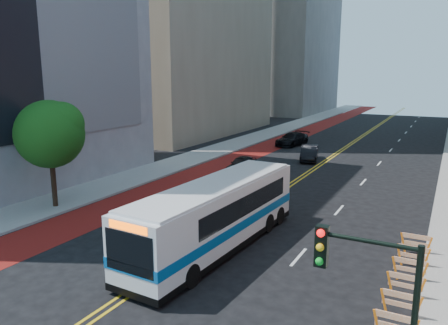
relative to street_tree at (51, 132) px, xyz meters
name	(u,v)px	position (x,y,z in m)	size (l,w,h in m)	color
ground	(136,289)	(11.24, -6.04, -4.91)	(160.00, 160.00, 0.00)	black
sidewalk_left	(223,148)	(-0.76, 23.96, -4.84)	(4.00, 140.00, 0.15)	gray
bus_lane_paint	(254,152)	(3.14, 23.96, -4.91)	(3.60, 140.00, 0.01)	maroon
center_line_inner	(327,159)	(11.06, 23.96, -4.91)	(0.14, 140.00, 0.01)	gold
center_line_outer	(331,159)	(11.42, 23.96, -4.91)	(0.14, 140.00, 0.01)	gold
lane_dashes	(391,150)	(16.04, 31.96, -4.90)	(0.14, 98.20, 0.01)	silver
construction_barriers	(403,292)	(20.84, -2.62, -4.24)	(1.42, 10.91, 1.00)	orange
street_tree	(51,132)	(0.00, 0.00, 0.00)	(4.20, 4.20, 6.70)	black
traffic_signal	(371,301)	(20.66, -9.55, -1.19)	(2.21, 0.34, 5.07)	black
transit_bus	(217,214)	(12.13, -0.83, -3.17)	(3.29, 12.23, 3.33)	silver
car_a	(242,164)	(6.03, 14.69, -4.23)	(1.60, 3.97, 1.35)	black
car_b	(309,153)	(9.74, 22.26, -4.17)	(1.56, 4.49, 1.48)	black
car_c	(292,139)	(5.33, 29.88, -4.16)	(2.11, 5.20, 1.51)	black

